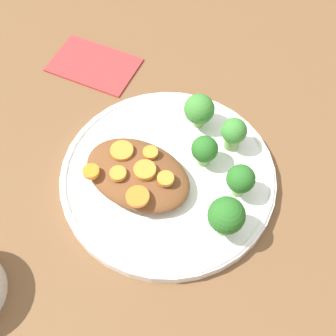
{
  "coord_description": "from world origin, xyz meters",
  "views": [
    {
      "loc": [
        -0.15,
        0.26,
        0.51
      ],
      "look_at": [
        0.0,
        0.0,
        0.03
      ],
      "focal_mm": 50.0,
      "sensor_mm": 36.0,
      "label": 1
    }
  ],
  "objects": [
    {
      "name": "ground_plane",
      "position": [
        0.0,
        0.0,
        0.0
      ],
      "size": [
        4.0,
        4.0,
        0.0
      ],
      "primitive_type": "plane",
      "color": "brown"
    },
    {
      "name": "plate",
      "position": [
        0.0,
        0.0,
        0.01
      ],
      "size": [
        0.27,
        0.27,
        0.02
      ],
      "color": "white",
      "rests_on": "ground_plane"
    },
    {
      "name": "stew_mound",
      "position": [
        0.03,
        0.03,
        0.03
      ],
      "size": [
        0.13,
        0.09,
        0.03
      ],
      "primitive_type": "ellipsoid",
      "color": "brown",
      "rests_on": "plate"
    },
    {
      "name": "broccoli_floret_0",
      "position": [
        -0.09,
        -0.02,
        0.05
      ],
      "size": [
        0.03,
        0.03,
        0.05
      ],
      "color": "#759E51",
      "rests_on": "plate"
    },
    {
      "name": "broccoli_floret_1",
      "position": [
        -0.03,
        -0.04,
        0.04
      ],
      "size": [
        0.03,
        0.03,
        0.05
      ],
      "color": "#7FA85B",
      "rests_on": "plate"
    },
    {
      "name": "broccoli_floret_2",
      "position": [
        -0.05,
        -0.08,
        0.04
      ],
      "size": [
        0.03,
        0.03,
        0.05
      ],
      "color": "#759E51",
      "rests_on": "plate"
    },
    {
      "name": "broccoli_floret_3",
      "position": [
        0.01,
        -0.09,
        0.05
      ],
      "size": [
        0.04,
        0.04,
        0.05
      ],
      "color": "#7FA85B",
      "rests_on": "plate"
    },
    {
      "name": "broccoli_floret_4",
      "position": [
        -0.09,
        0.03,
        0.05
      ],
      "size": [
        0.04,
        0.04,
        0.06
      ],
      "color": "#7FA85B",
      "rests_on": "plate"
    },
    {
      "name": "carrot_slice_0",
      "position": [
        0.02,
        0.02,
        0.05
      ],
      "size": [
        0.03,
        0.03,
        0.01
      ],
      "primitive_type": "cylinder",
      "color": "orange",
      "rests_on": "stew_mound"
    },
    {
      "name": "carrot_slice_1",
      "position": [
        0.02,
        -0.0,
        0.04
      ],
      "size": [
        0.02,
        0.02,
        0.0
      ],
      "primitive_type": "cylinder",
      "color": "orange",
      "rests_on": "stew_mound"
    },
    {
      "name": "carrot_slice_2",
      "position": [
        0.06,
        0.01,
        0.04
      ],
      "size": [
        0.03,
        0.03,
        0.0
      ],
      "primitive_type": "cylinder",
      "color": "orange",
      "rests_on": "stew_mound"
    },
    {
      "name": "carrot_slice_3",
      "position": [
        -0.01,
        0.02,
        0.04
      ],
      "size": [
        0.02,
        0.02,
        0.01
      ],
      "primitive_type": "cylinder",
      "color": "orange",
      "rests_on": "stew_mound"
    },
    {
      "name": "carrot_slice_4",
      "position": [
        0.07,
        0.06,
        0.04
      ],
      "size": [
        0.02,
        0.02,
        0.01
      ],
      "primitive_type": "cylinder",
      "color": "orange",
      "rests_on": "stew_mound"
    },
    {
      "name": "carrot_slice_5",
      "position": [
        0.01,
        0.06,
        0.04
      ],
      "size": [
        0.03,
        0.03,
        0.0
      ],
      "primitive_type": "cylinder",
      "color": "orange",
      "rests_on": "stew_mound"
    },
    {
      "name": "carrot_slice_6",
      "position": [
        0.04,
        0.04,
        0.04
      ],
      "size": [
        0.02,
        0.02,
        0.01
      ],
      "primitive_type": "cylinder",
      "color": "orange",
      "rests_on": "stew_mound"
    },
    {
      "name": "napkin",
      "position": [
        0.19,
        -0.11,
        0.0
      ],
      "size": [
        0.13,
        0.09,
        0.01
      ],
      "rotation": [
        0.0,
        0.0,
        0.1
      ],
      "color": "#B73333",
      "rests_on": "ground_plane"
    }
  ]
}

